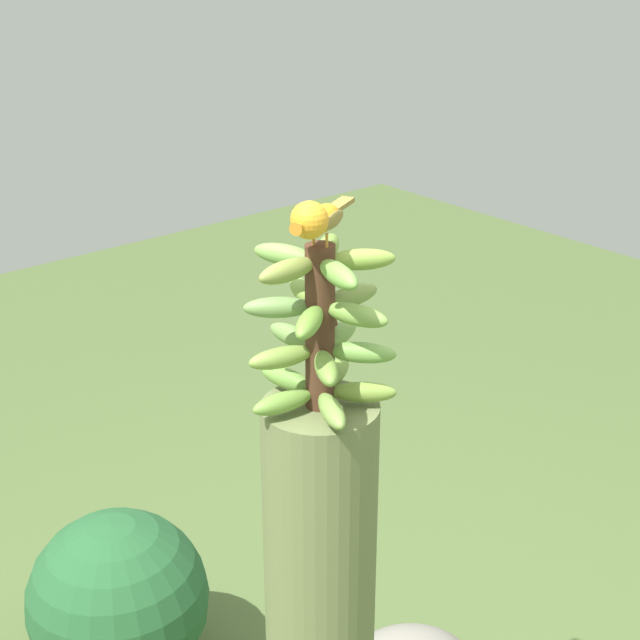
% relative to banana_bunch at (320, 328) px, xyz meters
% --- Properties ---
extents(banana_bunch, '(0.26, 0.26, 0.29)m').
position_rel_banana_bunch_xyz_m(banana_bunch, '(0.00, 0.00, 0.00)').
color(banana_bunch, '#4C2D1E').
rests_on(banana_bunch, banana_tree).
extents(perched_bird, '(0.20, 0.11, 0.09)m').
position_rel_banana_bunch_xyz_m(perched_bird, '(-0.02, -0.02, 0.20)').
color(perched_bird, '#C68933').
rests_on(perched_bird, banana_bunch).
extents(tropical_shrub, '(0.48, 0.48, 0.51)m').
position_rel_banana_bunch_xyz_m(tropical_shrub, '(-0.04, 0.77, -1.02)').
color(tropical_shrub, brown).
rests_on(tropical_shrub, ground).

